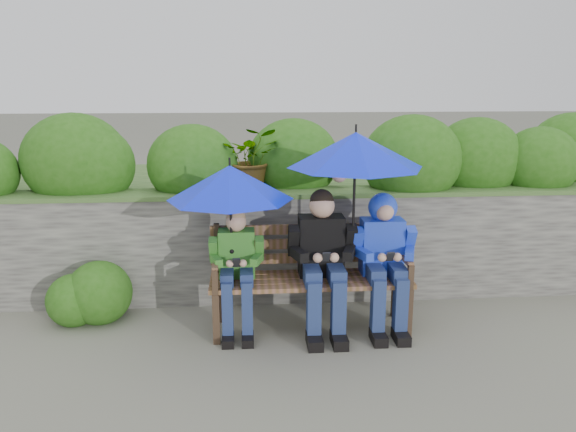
{
  "coord_description": "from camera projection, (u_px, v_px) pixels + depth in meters",
  "views": [
    {
      "loc": [
        -0.34,
        -4.28,
        2.04
      ],
      "look_at": [
        0.0,
        0.1,
        0.95
      ],
      "focal_mm": 35.0,
      "sensor_mm": 36.0,
      "label": 1
    }
  ],
  "objects": [
    {
      "name": "umbrella_left",
      "position": [
        230.0,
        183.0,
        4.35
      ],
      "size": [
        0.99,
        0.99,
        0.77
      ],
      "color": "#081EF1",
      "rests_on": "ground"
    },
    {
      "name": "ground",
      "position": [
        289.0,
        330.0,
        4.66
      ],
      "size": [
        60.0,
        60.0,
        0.0
      ],
      "primitive_type": "plane",
      "color": "#6B6D5B",
      "rests_on": "ground"
    },
    {
      "name": "boy_right",
      "position": [
        384.0,
        251.0,
        4.57
      ],
      "size": [
        0.51,
        0.62,
        1.12
      ],
      "color": "#1B23C9",
      "rests_on": "ground"
    },
    {
      "name": "boy_middle",
      "position": [
        323.0,
        256.0,
        4.52
      ],
      "size": [
        0.55,
        0.64,
        1.17
      ],
      "color": "black",
      "rests_on": "ground"
    },
    {
      "name": "boy_left",
      "position": [
        237.0,
        264.0,
        4.5
      ],
      "size": [
        0.44,
        0.51,
        1.02
      ],
      "color": "#317B1E",
      "rests_on": "ground"
    },
    {
      "name": "umbrella_right",
      "position": [
        355.0,
        150.0,
        4.35
      ],
      "size": [
        1.07,
        1.07,
        1.0
      ],
      "color": "#081EF1",
      "rests_on": "ground"
    },
    {
      "name": "park_bench",
      "position": [
        310.0,
        270.0,
        4.63
      ],
      "size": [
        1.64,
        0.48,
        0.86
      ],
      "color": "#3C2B1D",
      "rests_on": "ground"
    },
    {
      "name": "garden_backdrop",
      "position": [
        266.0,
        209.0,
        6.0
      ],
      "size": [
        8.0,
        2.88,
        1.86
      ],
      "color": "#504D49",
      "rests_on": "ground"
    }
  ]
}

